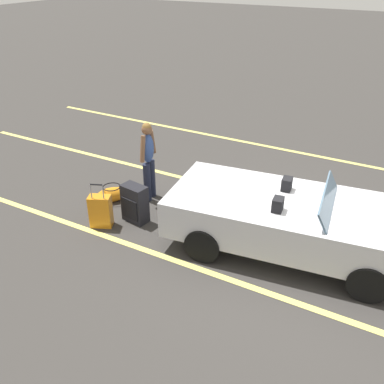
{
  "coord_description": "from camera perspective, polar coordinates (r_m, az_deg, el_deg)",
  "views": [
    {
      "loc": [
        1.45,
        -6.08,
        4.44
      ],
      "look_at": [
        -1.79,
        -0.21,
        0.75
      ],
      "focal_mm": 40.16,
      "sensor_mm": 36.0,
      "label": 1
    }
  ],
  "objects": [
    {
      "name": "suitcase_large_black",
      "position": [
        8.13,
        -7.61,
        -1.55
      ],
      "size": [
        0.52,
        0.36,
        0.74
      ],
      "rotation": [
        0.0,
        0.0,
        4.56
      ],
      "color": "black",
      "rests_on": "ground_plane"
    },
    {
      "name": "lot_line_far",
      "position": [
        11.27,
        19.11,
        3.93
      ],
      "size": [
        18.0,
        0.12,
        0.01
      ],
      "primitive_type": "cube",
      "color": "#EAE066",
      "rests_on": "ground_plane"
    },
    {
      "name": "duffel_bag",
      "position": [
        8.96,
        -10.53,
        -0.29
      ],
      "size": [
        0.65,
        0.68,
        0.34
      ],
      "rotation": [
        0.0,
        0.0,
        0.83
      ],
      "color": "orange",
      "rests_on": "ground_plane"
    },
    {
      "name": "traveler_person",
      "position": [
        8.62,
        -5.83,
        4.63
      ],
      "size": [
        0.26,
        0.61,
        1.65
      ],
      "rotation": [
        0.0,
        0.0,
        0.12
      ],
      "color": "#1E2338",
      "rests_on": "ground_plane"
    },
    {
      "name": "ground_plane",
      "position": [
        7.67,
        12.65,
        -7.39
      ],
      "size": [
        80.0,
        80.0,
        0.0
      ],
      "primitive_type": "plane",
      "color": "#383533"
    },
    {
      "name": "lot_line_near",
      "position": [
        6.74,
        9.4,
        -12.89
      ],
      "size": [
        18.0,
        0.12,
        0.01
      ],
      "primitive_type": "cube",
      "color": "#EAE066",
      "rests_on": "ground_plane"
    },
    {
      "name": "lot_line_mid",
      "position": [
        8.88,
        15.54,
        -2.35
      ],
      "size": [
        18.0,
        0.12,
        0.01
      ],
      "primitive_type": "cube",
      "color": "#EAE066",
      "rests_on": "ground_plane"
    },
    {
      "name": "suitcase_medium_bright",
      "position": [
        8.11,
        -12.04,
        -2.5
      ],
      "size": [
        0.46,
        0.38,
        0.91
      ],
      "rotation": [
        0.0,
        0.0,
        1.99
      ],
      "color": "orange",
      "rests_on": "ground_plane"
    },
    {
      "name": "convertible_car",
      "position": [
        7.33,
        14.74,
        -3.97
      ],
      "size": [
        4.32,
        2.26,
        1.24
      ],
      "rotation": [
        0.0,
        0.0,
        0.12
      ],
      "color": "silver",
      "rests_on": "ground_plane"
    }
  ]
}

